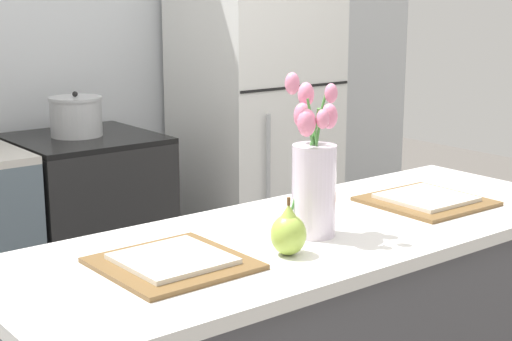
# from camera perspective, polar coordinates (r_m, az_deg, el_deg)

# --- Properties ---
(back_wall) EXTENTS (5.20, 0.08, 2.70)m
(back_wall) POSITION_cam_1_polar(r_m,az_deg,el_deg) (3.78, -16.82, 9.54)
(back_wall) COLOR silver
(back_wall) RESTS_ON ground_plane
(stove_range) EXTENTS (0.60, 0.61, 0.92)m
(stove_range) POSITION_cam_1_polar(r_m,az_deg,el_deg) (3.62, -12.08, -4.72)
(stove_range) COLOR black
(stove_range) RESTS_ON ground_plane
(refrigerator) EXTENTS (0.68, 0.67, 1.77)m
(refrigerator) POSITION_cam_1_polar(r_m,az_deg,el_deg) (4.01, -0.10, 3.51)
(refrigerator) COLOR white
(refrigerator) RESTS_ON ground_plane
(flower_vase) EXTENTS (0.16, 0.16, 0.44)m
(flower_vase) POSITION_cam_1_polar(r_m,az_deg,el_deg) (2.06, 4.20, -0.36)
(flower_vase) COLOR silver
(flower_vase) RESTS_ON kitchen_island
(pear_figurine) EXTENTS (0.09, 0.09, 0.15)m
(pear_figurine) POSITION_cam_1_polar(r_m,az_deg,el_deg) (1.93, 2.37, -4.50)
(pear_figurine) COLOR #9EBC47
(pear_figurine) RESTS_ON kitchen_island
(plate_setting_left) EXTENTS (0.33, 0.33, 0.02)m
(plate_setting_left) POSITION_cam_1_polar(r_m,az_deg,el_deg) (1.87, -6.07, -6.62)
(plate_setting_left) COLOR brown
(plate_setting_left) RESTS_ON kitchen_island
(plate_setting_right) EXTENTS (0.33, 0.33, 0.02)m
(plate_setting_right) POSITION_cam_1_polar(r_m,az_deg,el_deg) (2.46, 12.27, -2.11)
(plate_setting_right) COLOR brown
(plate_setting_right) RESTS_ON kitchen_island
(cooking_pot) EXTENTS (0.23, 0.23, 0.20)m
(cooking_pot) POSITION_cam_1_polar(r_m,az_deg,el_deg) (3.50, -12.95, 3.86)
(cooking_pot) COLOR #B2B5B7
(cooking_pot) RESTS_ON stove_range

